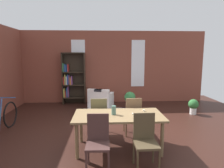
% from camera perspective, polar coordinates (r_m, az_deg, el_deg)
% --- Properties ---
extents(ground_plane, '(9.51, 9.51, 0.00)m').
position_cam_1_polar(ground_plane, '(4.72, 0.51, -15.96)').
color(ground_plane, '#321A14').
extents(back_wall_brick, '(8.03, 0.12, 2.95)m').
position_cam_1_polar(back_wall_brick, '(8.02, -1.08, 5.08)').
color(back_wall_brick, brown).
rests_on(back_wall_brick, ground).
extents(window_pane_0, '(0.55, 0.02, 1.92)m').
position_cam_1_polar(window_pane_0, '(8.00, -9.96, 6.00)').
color(window_pane_0, white).
extents(window_pane_1, '(0.55, 0.02, 1.92)m').
position_cam_1_polar(window_pane_1, '(8.08, 7.74, 6.08)').
color(window_pane_1, white).
extents(dining_table, '(1.83, 0.93, 0.75)m').
position_cam_1_polar(dining_table, '(4.02, 1.92, -10.19)').
color(dining_table, brown).
rests_on(dining_table, ground).
extents(vase_on_table, '(0.09, 0.09, 0.18)m').
position_cam_1_polar(vase_on_table, '(3.96, 0.51, -7.83)').
color(vase_on_table, '#4C7266').
rests_on(vase_on_table, dining_table).
extents(tealight_candle_0, '(0.04, 0.04, 0.04)m').
position_cam_1_polar(tealight_candle_0, '(4.25, 9.49, -7.81)').
color(tealight_candle_0, silver).
rests_on(tealight_candle_0, dining_table).
extents(tealight_candle_1, '(0.04, 0.04, 0.03)m').
position_cam_1_polar(tealight_candle_1, '(3.98, 10.46, -9.06)').
color(tealight_candle_1, silver).
rests_on(tealight_candle_1, dining_table).
extents(tealight_candle_2, '(0.04, 0.04, 0.03)m').
position_cam_1_polar(tealight_candle_2, '(4.00, 6.20, -8.87)').
color(tealight_candle_2, silver).
rests_on(tealight_candle_2, dining_table).
extents(dining_chair_near_left, '(0.41, 0.41, 0.95)m').
position_cam_1_polar(dining_chair_near_left, '(3.42, -4.22, -16.37)').
color(dining_chair_near_left, '#412825').
rests_on(dining_chair_near_left, ground).
extents(dining_chair_far_right, '(0.41, 0.41, 0.95)m').
position_cam_1_polar(dining_chair_far_right, '(4.77, 6.23, -9.12)').
color(dining_chair_far_right, brown).
rests_on(dining_chair_far_right, ground).
extents(dining_chair_far_left, '(0.40, 0.40, 0.95)m').
position_cam_1_polar(dining_chair_far_left, '(4.71, -3.88, -9.31)').
color(dining_chair_far_left, brown).
rests_on(dining_chair_far_left, ground).
extents(dining_chair_near_right, '(0.41, 0.41, 0.95)m').
position_cam_1_polar(dining_chair_near_right, '(3.50, 9.89, -15.89)').
color(dining_chair_near_right, '#453824').
rests_on(dining_chair_near_right, ground).
extents(bookshelf_tall, '(0.92, 0.34, 2.07)m').
position_cam_1_polar(bookshelf_tall, '(7.89, -11.85, 1.61)').
color(bookshelf_tall, '#2D2319').
rests_on(bookshelf_tall, ground).
extents(armchair_white, '(1.01, 1.01, 0.75)m').
position_cam_1_polar(armchair_white, '(7.24, -3.34, -4.90)').
color(armchair_white, white).
rests_on(armchair_white, ground).
extents(bicycle_second, '(0.44, 1.73, 0.90)m').
position_cam_1_polar(bicycle_second, '(5.59, -30.38, -9.26)').
color(bicycle_second, black).
rests_on(bicycle_second, ground).
extents(potted_plant_by_shelf, '(0.33, 0.33, 0.51)m').
position_cam_1_polar(potted_plant_by_shelf, '(6.98, 23.11, -5.94)').
color(potted_plant_by_shelf, silver).
rests_on(potted_plant_by_shelf, ground).
extents(potted_plant_corner, '(0.42, 0.42, 0.59)m').
position_cam_1_polar(potted_plant_corner, '(7.33, 5.36, -4.31)').
color(potted_plant_corner, '#333338').
rests_on(potted_plant_corner, ground).
extents(striped_rug, '(1.69, 0.86, 0.01)m').
position_cam_1_polar(striped_rug, '(6.81, -1.87, -8.15)').
color(striped_rug, '#1E1E33').
rests_on(striped_rug, ground).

